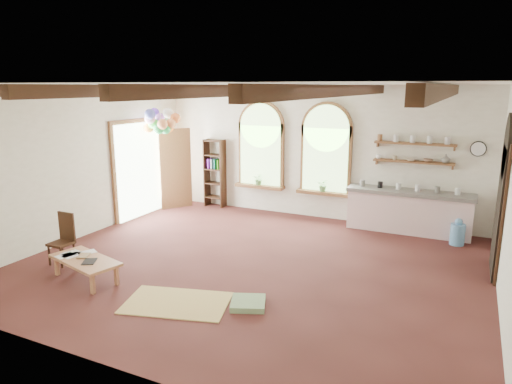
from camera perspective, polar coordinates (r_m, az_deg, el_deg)
The scene contains 27 objects.
floor at distance 8.41m, azimuth -0.56°, elevation -9.02°, with size 8.00×8.00×0.00m, color #512421.
ceiling_beams at distance 7.79m, azimuth -0.61°, elevation 12.61°, with size 6.20×6.80×0.18m, color #361C11, non-canonical shape.
window_left at distance 11.59m, azimuth 0.60°, elevation 5.49°, with size 1.30×0.28×2.20m.
window_right at distance 10.99m, azimuth 8.71°, elevation 4.93°, with size 1.30×0.28×2.20m.
left_doorway at distance 11.65m, azimuth -14.32°, elevation 2.73°, with size 0.10×1.90×2.50m, color brown.
right_doorway at distance 8.77m, azimuth 28.13°, elevation -2.11°, with size 0.10×1.30×2.40m, color black.
kitchen_counter at distance 10.61m, azimuth 18.52°, elevation -2.28°, with size 2.68×0.62×0.94m.
wall_shelf_lower at distance 10.57m, azimuth 19.07°, elevation 3.58°, with size 1.70×0.24×0.04m, color brown.
wall_shelf_upper at distance 10.51m, azimuth 19.23°, elevation 5.73°, with size 1.70×0.24×0.04m, color brown.
wall_clock at distance 10.53m, azimuth 26.03°, elevation 4.87°, with size 0.32×0.32×0.04m, color black.
bookshelf at distance 12.21m, azimuth -5.17°, elevation 2.35°, with size 0.53×0.32×1.80m.
coffee_table at distance 8.16m, azimuth -20.58°, elevation -8.11°, with size 1.42×0.92×0.37m.
side_chair at distance 9.07m, azimuth -23.03°, elevation -6.61°, with size 0.37×0.37×0.93m.
floor_mat at distance 7.11m, azimuth -9.85°, elevation -13.48°, with size 1.53×0.95×0.02m, color tan.
floor_cushion at distance 6.92m, azimuth -0.99°, elevation -13.72°, with size 0.50×0.50×0.09m, color gray.
water_jug_a at distance 10.61m, azimuth 22.73°, elevation -3.80°, with size 0.32×0.32×0.62m.
water_jug_b at distance 10.19m, azimuth 23.89°, elevation -4.74°, with size 0.29×0.29×0.56m.
balloon_cluster at distance 11.33m, azimuth -11.82°, elevation 8.61°, with size 0.89×0.93×1.15m.
table_book at distance 8.30m, azimuth -21.30°, elevation -7.42°, with size 0.17×0.25×0.02m, color olive.
tablet at distance 7.99m, azimuth -20.11°, elevation -8.15°, with size 0.19×0.28×0.01m, color black.
potted_plant_left at distance 11.62m, azimuth 0.38°, elevation 1.61°, with size 0.27×0.23×0.30m, color #598C4C.
potted_plant_right at distance 11.03m, azimuth 8.41°, elevation 0.84°, with size 0.27×0.23×0.30m, color #598C4C.
shelf_cup_a at distance 10.66m, azimuth 15.09°, elevation 4.30°, with size 0.12×0.10×0.10m, color white.
shelf_cup_b at distance 10.61m, azimuth 16.95°, elevation 4.13°, with size 0.10×0.10×0.09m, color beige.
shelf_bowl_a at distance 10.56m, azimuth 18.82°, elevation 3.86°, with size 0.22×0.22×0.05m, color beige.
shelf_bowl_b at distance 10.53m, azimuth 20.71°, elevation 3.71°, with size 0.20×0.20×0.06m, color #8C664C.
shelf_vase at distance 10.50m, azimuth 22.64°, elevation 3.88°, with size 0.18×0.18×0.19m, color slate.
Camera 1 is at (3.41, -7.00, 3.17)m, focal length 32.00 mm.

